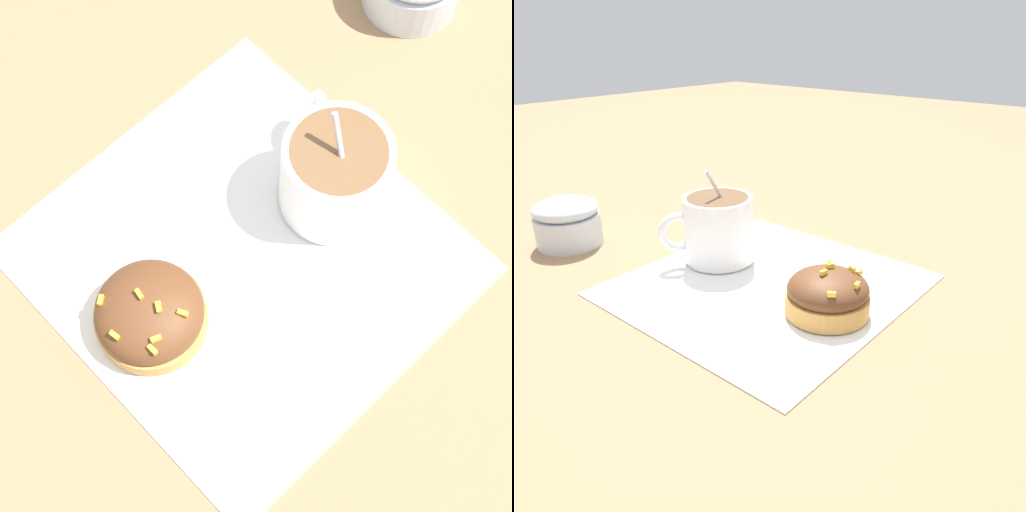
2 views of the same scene
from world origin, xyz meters
The scene contains 4 objects.
ground_plane centered at (0.00, 0.00, 0.00)m, with size 3.00×3.00×0.00m, color #93704C.
paper_napkin centered at (0.00, 0.00, 0.00)m, with size 0.26×0.27×0.00m.
coffee_cup centered at (-0.08, 0.01, 0.04)m, with size 0.08×0.10×0.10m.
frosted_pastry centered at (0.08, -0.01, 0.02)m, with size 0.08×0.08×0.04m.
Camera 1 is at (0.15, 0.17, 0.57)m, focal length 60.00 mm.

